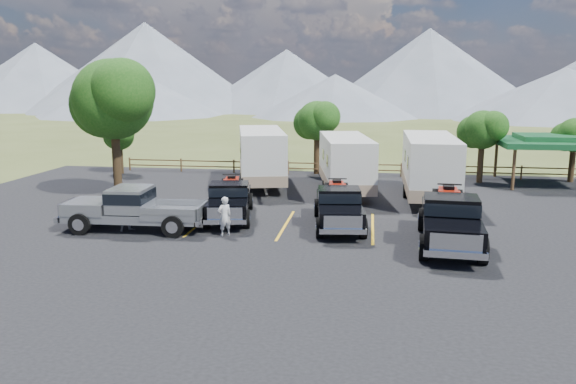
# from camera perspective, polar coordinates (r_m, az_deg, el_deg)

# --- Properties ---
(ground) EXTENTS (320.00, 320.00, 0.00)m
(ground) POSITION_cam_1_polar(r_m,az_deg,el_deg) (22.03, 3.37, -6.21)
(ground) COLOR #455122
(ground) RESTS_ON ground
(asphalt_lot) EXTENTS (44.00, 34.00, 0.04)m
(asphalt_lot) POSITION_cam_1_polar(r_m,az_deg,el_deg) (24.89, 3.98, -4.12)
(asphalt_lot) COLOR black
(asphalt_lot) RESTS_ON ground
(stall_lines) EXTENTS (12.12, 5.50, 0.01)m
(stall_lines) POSITION_cam_1_polar(r_m,az_deg,el_deg) (25.85, 4.15, -3.49)
(stall_lines) COLOR gold
(stall_lines) RESTS_ON asphalt_lot
(tree_big_nw) EXTENTS (5.54, 5.18, 7.84)m
(tree_big_nw) POSITION_cam_1_polar(r_m,az_deg,el_deg) (33.23, -17.40, 8.97)
(tree_big_nw) COLOR black
(tree_big_nw) RESTS_ON ground
(tree_ne_a) EXTENTS (3.11, 2.92, 4.76)m
(tree_ne_a) POSITION_cam_1_polar(r_m,az_deg,el_deg) (38.77, 19.12, 5.97)
(tree_ne_a) COLOR black
(tree_ne_a) RESTS_ON ground
(tree_ne_b) EXTENTS (2.77, 2.59, 4.27)m
(tree_ne_b) POSITION_cam_1_polar(r_m,az_deg,el_deg) (41.29, 27.07, 5.16)
(tree_ne_b) COLOR black
(tree_ne_b) RESTS_ON ground
(tree_north) EXTENTS (3.46, 3.24, 5.25)m
(tree_north) POSITION_cam_1_polar(r_m,az_deg,el_deg) (40.24, 2.92, 7.24)
(tree_north) COLOR black
(tree_north) RESTS_ON ground
(tree_nw_small) EXTENTS (2.59, 2.43, 3.85)m
(tree_nw_small) POSITION_cam_1_polar(r_m,az_deg,el_deg) (42.10, -16.79, 5.51)
(tree_nw_small) COLOR black
(tree_nw_small) RESTS_ON ground
(rail_fence) EXTENTS (36.12, 0.12, 1.00)m
(rail_fence) POSITION_cam_1_polar(r_m,az_deg,el_deg) (39.90, 8.58, 2.43)
(rail_fence) COLOR brown
(rail_fence) RESTS_ON ground
(pavilion) EXTENTS (6.20, 6.20, 3.22)m
(pavilion) POSITION_cam_1_polar(r_m,az_deg,el_deg) (39.76, 24.78, 4.67)
(pavilion) COLOR brown
(pavilion) RESTS_ON ground
(mountain_range) EXTENTS (209.00, 71.00, 20.00)m
(mountain_range) POSITION_cam_1_polar(r_m,az_deg,el_deg) (127.28, 4.18, 11.69)
(mountain_range) COLOR slate
(mountain_range) RESTS_ON ground
(rig_left) EXTENTS (2.87, 6.14, 1.97)m
(rig_left) POSITION_cam_1_polar(r_m,az_deg,el_deg) (27.34, -5.94, -0.68)
(rig_left) COLOR black
(rig_left) RESTS_ON asphalt_lot
(rig_center) EXTENTS (2.68, 6.24, 2.02)m
(rig_center) POSITION_cam_1_polar(r_m,az_deg,el_deg) (25.77, 5.16, -1.33)
(rig_center) COLOR black
(rig_center) RESTS_ON asphalt_lot
(rig_right) EXTENTS (2.80, 6.99, 2.29)m
(rig_right) POSITION_cam_1_polar(r_m,az_deg,el_deg) (23.62, 16.13, -2.57)
(rig_right) COLOR black
(rig_right) RESTS_ON asphalt_lot
(trailer_left) EXTENTS (4.52, 10.21, 3.55)m
(trailer_left) POSITION_cam_1_polar(r_m,az_deg,el_deg) (35.70, -2.72, 3.61)
(trailer_left) COLOR silver
(trailer_left) RESTS_ON asphalt_lot
(trailer_center) EXTENTS (3.75, 9.75, 3.37)m
(trailer_center) POSITION_cam_1_polar(r_m,az_deg,el_deg) (33.29, 5.85, 2.86)
(trailer_center) COLOR silver
(trailer_center) RESTS_ON asphalt_lot
(trailer_right) EXTENTS (2.75, 10.20, 3.55)m
(trailer_right) POSITION_cam_1_polar(r_m,az_deg,el_deg) (32.33, 14.18, 2.51)
(trailer_right) COLOR silver
(trailer_right) RESTS_ON asphalt_lot
(pickup_silver) EXTENTS (6.54, 2.50, 1.94)m
(pickup_silver) POSITION_cam_1_polar(r_m,az_deg,el_deg) (25.84, -15.33, -1.59)
(pickup_silver) COLOR gray
(pickup_silver) RESTS_ON asphalt_lot
(person_a) EXTENTS (0.74, 0.72, 1.71)m
(person_a) POSITION_cam_1_polar(r_m,az_deg,el_deg) (24.23, -6.47, -2.46)
(person_a) COLOR #BABABA
(person_a) RESTS_ON asphalt_lot
(person_b) EXTENTS (1.08, 1.09, 1.77)m
(person_b) POSITION_cam_1_polar(r_m,az_deg,el_deg) (25.79, -15.89, -1.91)
(person_b) COLOR slate
(person_b) RESTS_ON asphalt_lot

